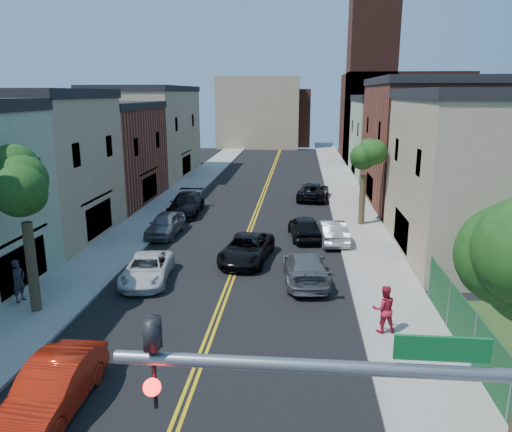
% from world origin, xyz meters
% --- Properties ---
extents(sidewalk_left, '(3.20, 100.00, 0.15)m').
position_xyz_m(sidewalk_left, '(-7.90, 40.00, 0.07)').
color(sidewalk_left, gray).
rests_on(sidewalk_left, ground).
extents(sidewalk_right, '(3.20, 100.00, 0.15)m').
position_xyz_m(sidewalk_right, '(7.90, 40.00, 0.07)').
color(sidewalk_right, gray).
rests_on(sidewalk_right, ground).
extents(curb_left, '(0.30, 100.00, 0.15)m').
position_xyz_m(curb_left, '(-6.15, 40.00, 0.07)').
color(curb_left, gray).
rests_on(curb_left, ground).
extents(curb_right, '(0.30, 100.00, 0.15)m').
position_xyz_m(curb_right, '(6.15, 40.00, 0.07)').
color(curb_right, gray).
rests_on(curb_right, ground).
extents(bldg_left_tan_near, '(9.00, 10.00, 9.00)m').
position_xyz_m(bldg_left_tan_near, '(-14.00, 25.00, 4.50)').
color(bldg_left_tan_near, '#998466').
rests_on(bldg_left_tan_near, ground).
extents(bldg_left_brick, '(9.00, 12.00, 8.00)m').
position_xyz_m(bldg_left_brick, '(-14.00, 36.00, 4.00)').
color(bldg_left_brick, brown).
rests_on(bldg_left_brick, ground).
extents(bldg_left_tan_far, '(9.00, 16.00, 9.50)m').
position_xyz_m(bldg_left_tan_far, '(-14.00, 50.00, 4.75)').
color(bldg_left_tan_far, '#998466').
rests_on(bldg_left_tan_far, ground).
extents(bldg_right_tan, '(9.00, 12.00, 9.00)m').
position_xyz_m(bldg_right_tan, '(14.00, 24.00, 4.50)').
color(bldg_right_tan, '#998466').
rests_on(bldg_right_tan, ground).
extents(bldg_right_brick, '(9.00, 14.00, 10.00)m').
position_xyz_m(bldg_right_brick, '(14.00, 38.00, 5.00)').
color(bldg_right_brick, brown).
rests_on(bldg_right_brick, ground).
extents(bldg_right_palegrn, '(9.00, 12.00, 8.50)m').
position_xyz_m(bldg_right_palegrn, '(14.00, 52.00, 4.25)').
color(bldg_right_palegrn, gray).
rests_on(bldg_right_palegrn, ground).
extents(church, '(16.20, 14.20, 22.60)m').
position_xyz_m(church, '(16.33, 67.07, 7.24)').
color(church, '#4C2319').
rests_on(church, ground).
extents(backdrop_left, '(14.00, 8.00, 12.00)m').
position_xyz_m(backdrop_left, '(-4.00, 82.00, 6.00)').
color(backdrop_left, '#998466').
rests_on(backdrop_left, ground).
extents(backdrop_center, '(10.00, 8.00, 10.00)m').
position_xyz_m(backdrop_center, '(0.00, 86.00, 5.00)').
color(backdrop_center, brown).
rests_on(backdrop_center, ground).
extents(fence_right, '(0.04, 15.00, 1.90)m').
position_xyz_m(fence_right, '(9.50, 9.50, 1.10)').
color(fence_right, '#143F1E').
rests_on(fence_right, sidewalk_right).
extents(tree_left_mid, '(5.20, 5.20, 9.29)m').
position_xyz_m(tree_left_mid, '(-7.88, 14.01, 6.58)').
color(tree_left_mid, '#3E321F').
rests_on(tree_left_mid, sidewalk_left).
extents(tree_right_far, '(4.40, 4.40, 8.03)m').
position_xyz_m(tree_right_far, '(7.92, 30.01, 5.76)').
color(tree_right_far, '#3E321F').
rests_on(tree_right_far, sidewalk_right).
extents(red_sedan, '(1.72, 4.75, 1.56)m').
position_xyz_m(red_sedan, '(-3.80, 7.56, 0.78)').
color(red_sedan, '#B01D0B').
rests_on(red_sedan, ground).
extents(white_pickup, '(2.70, 4.98, 1.32)m').
position_xyz_m(white_pickup, '(-4.21, 18.07, 0.66)').
color(white_pickup, silver).
rests_on(white_pickup, ground).
extents(grey_car_left, '(2.06, 4.67, 1.56)m').
position_xyz_m(grey_car_left, '(-5.50, 26.30, 0.78)').
color(grey_car_left, '#5B5D63').
rests_on(grey_car_left, ground).
extents(black_car_left, '(2.51, 5.76, 1.65)m').
position_xyz_m(black_car_left, '(-5.50, 32.34, 0.82)').
color(black_car_left, black).
rests_on(black_car_left, ground).
extents(grey_car_right, '(2.61, 5.45, 1.53)m').
position_xyz_m(grey_car_right, '(3.80, 18.74, 0.77)').
color(grey_car_right, '#53545A').
rests_on(grey_car_right, ground).
extents(black_car_right, '(2.43, 4.77, 1.55)m').
position_xyz_m(black_car_right, '(3.80, 26.42, 0.78)').
color(black_car_right, black).
rests_on(black_car_right, ground).
extents(silver_car_right, '(2.10, 4.66, 1.48)m').
position_xyz_m(silver_car_right, '(5.50, 25.67, 0.74)').
color(silver_car_right, '#A1A4A9').
rests_on(silver_car_right, ground).
extents(dark_car_right_far, '(3.15, 5.69, 1.51)m').
position_xyz_m(dark_car_right_far, '(4.65, 38.82, 0.75)').
color(dark_car_right_far, black).
rests_on(dark_car_right_far, ground).
extents(black_suv_lane, '(3.09, 5.54, 1.46)m').
position_xyz_m(black_suv_lane, '(0.50, 21.63, 0.73)').
color(black_suv_lane, black).
rests_on(black_suv_lane, ground).
extents(pedestrian_left, '(0.57, 0.78, 1.97)m').
position_xyz_m(pedestrian_left, '(-9.10, 14.82, 1.13)').
color(pedestrian_left, '#27262E').
rests_on(pedestrian_left, sidewalk_left).
extents(pedestrian_right, '(1.04, 0.86, 1.93)m').
position_xyz_m(pedestrian_right, '(6.83, 13.32, 1.12)').
color(pedestrian_right, '#B41B31').
rests_on(pedestrian_right, sidewalk_right).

